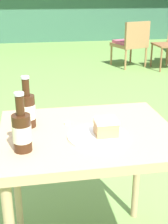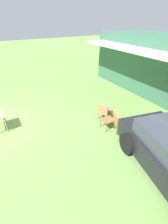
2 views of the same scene
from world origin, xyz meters
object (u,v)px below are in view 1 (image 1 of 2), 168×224
Objects in this scene: cola_bottle_far at (22,131)px; patio_table at (88,149)px; garden_side_table at (167,47)px; wicker_chair_cushioned at (131,42)px; cola_bottle_near at (27,109)px; cake_on_plate at (102,132)px.

patio_table is at bearing 25.41° from cola_bottle_far.
garden_side_table is 4.50m from patio_table.
wicker_chair_cushioned is at bearing 66.74° from cola_bottle_far.
garden_side_table is 4.56m from cola_bottle_near.
wicker_chair_cushioned is at bearing 155.10° from garden_side_table.
garden_side_table is at bearing 61.17° from patio_table.
cola_bottle_far is (-0.32, -0.06, 0.06)m from cake_on_plate.
wicker_chair_cushioned reaches higher than patio_table.
garden_side_table is 2.09× the size of cola_bottle_far.
cake_on_plate is (-2.12, -4.00, 0.37)m from garden_side_table.
cola_bottle_near is (-2.42, -3.84, 0.43)m from garden_side_table.
garden_side_table is 4.76m from cola_bottle_far.
cake_on_plate is at bearing -58.26° from patio_table.
cola_bottle_near reaches higher than patio_table.
cake_on_plate is 1.11× the size of cola_bottle_near.
cola_bottle_near reaches higher than wicker_chair_cushioned.
cola_bottle_near is (-0.26, 0.10, 0.17)m from patio_table.
cola_bottle_far reaches higher than patio_table.
wicker_chair_cushioned is 0.64m from garden_side_table.
cola_bottle_far is (-0.02, -0.23, 0.00)m from cola_bottle_near.
patio_table is at bearing 121.74° from cake_on_plate.
wicker_chair_cushioned is 4.49m from patio_table.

